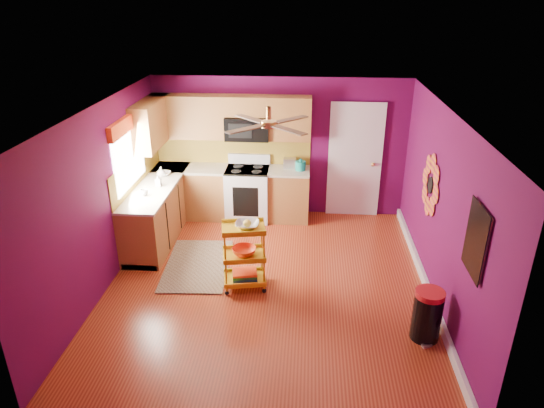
{
  "coord_description": "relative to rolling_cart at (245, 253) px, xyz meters",
  "views": [
    {
      "loc": [
        0.51,
        -5.84,
        3.87
      ],
      "look_at": [
        0.03,
        0.4,
        1.07
      ],
      "focal_mm": 32.0,
      "sensor_mm": 36.0,
      "label": 1
    }
  ],
  "objects": [
    {
      "name": "right_wall_art",
      "position": [
        2.54,
        -0.25,
        0.91
      ],
      "size": [
        0.04,
        2.74,
        1.04
      ],
      "color": "black",
      "rests_on": "ground"
    },
    {
      "name": "lower_cabinets",
      "position": [
        -1.03,
        1.91,
        -0.1
      ],
      "size": [
        2.81,
        2.31,
        0.94
      ],
      "color": "brown",
      "rests_on": "ground"
    },
    {
      "name": "trash_can",
      "position": [
        2.29,
        -0.92,
        -0.21
      ],
      "size": [
        0.46,
        0.46,
        0.66
      ],
      "color": "black",
      "rests_on": "ground"
    },
    {
      "name": "electric_range",
      "position": [
        -0.24,
        2.26,
        -0.06
      ],
      "size": [
        0.76,
        0.66,
        1.13
      ],
      "color": "white",
      "rests_on": "ground"
    },
    {
      "name": "counter_cup",
      "position": [
        -1.68,
        0.96,
        0.45
      ],
      "size": [
        0.12,
        0.12,
        0.1
      ],
      "primitive_type": "imported",
      "color": "white",
      "rests_on": "lower_cabinets"
    },
    {
      "name": "panel_door",
      "position": [
        1.66,
        2.56,
        0.49
      ],
      "size": [
        0.95,
        0.11,
        2.15
      ],
      "color": "white",
      "rests_on": "ground"
    },
    {
      "name": "toaster",
      "position": [
        0.51,
        2.39,
        0.49
      ],
      "size": [
        0.22,
        0.15,
        0.18
      ],
      "primitive_type": "cube",
      "color": "beige",
      "rests_on": "lower_cabinets"
    },
    {
      "name": "ceiling_fan",
      "position": [
        0.31,
        0.29,
        1.75
      ],
      "size": [
        1.01,
        1.01,
        0.26
      ],
      "color": "#BF8C3F",
      "rests_on": "ground"
    },
    {
      "name": "rolling_cart",
      "position": [
        0.0,
        0.0,
        0.0
      ],
      "size": [
        0.65,
        0.52,
        1.05
      ],
      "color": "gold",
      "rests_on": "ground"
    },
    {
      "name": "room_envelope",
      "position": [
        0.34,
        0.09,
        1.09
      ],
      "size": [
        4.54,
        5.04,
        2.52
      ],
      "color": "#560940",
      "rests_on": "ground"
    },
    {
      "name": "soap_bottle_a",
      "position": [
        -1.56,
        1.35,
        0.5
      ],
      "size": [
        0.09,
        0.09,
        0.19
      ],
      "primitive_type": "imported",
      "color": "#EA3F72",
      "rests_on": "lower_cabinets"
    },
    {
      "name": "left_window",
      "position": [
        -1.91,
        1.14,
        1.2
      ],
      "size": [
        0.08,
        1.35,
        1.08
      ],
      "color": "white",
      "rests_on": "ground"
    },
    {
      "name": "teal_kettle",
      "position": [
        0.7,
        2.29,
        0.49
      ],
      "size": [
        0.18,
        0.18,
        0.21
      ],
      "color": "#139284",
      "rests_on": "lower_cabinets"
    },
    {
      "name": "counter_dish",
      "position": [
        -1.62,
        1.85,
        0.43
      ],
      "size": [
        0.23,
        0.23,
        0.06
      ],
      "primitive_type": "imported",
      "color": "white",
      "rests_on": "lower_cabinets"
    },
    {
      "name": "upper_cabinetry",
      "position": [
        -0.93,
        2.26,
        1.26
      ],
      "size": [
        2.8,
        2.3,
        1.26
      ],
      "color": "brown",
      "rests_on": "ground"
    },
    {
      "name": "ground",
      "position": [
        0.31,
        0.09,
        -0.54
      ],
      "size": [
        5.0,
        5.0,
        0.0
      ],
      "primitive_type": "plane",
      "color": "maroon",
      "rests_on": "ground"
    },
    {
      "name": "soap_bottle_b",
      "position": [
        -1.65,
        1.79,
        0.49
      ],
      "size": [
        0.13,
        0.13,
        0.17
      ],
      "primitive_type": "imported",
      "color": "white",
      "rests_on": "lower_cabinets"
    },
    {
      "name": "shag_rug",
      "position": [
        -0.8,
        0.5,
        -0.53
      ],
      "size": [
        1.02,
        1.58,
        0.02
      ],
      "primitive_type": "cube",
      "rotation": [
        0.0,
        0.0,
        0.06
      ],
      "color": "black",
      "rests_on": "ground"
    }
  ]
}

